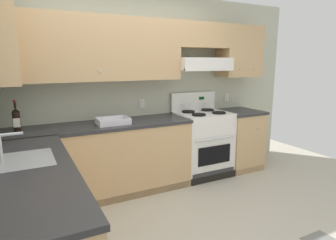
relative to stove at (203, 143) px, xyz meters
name	(u,v)px	position (x,y,z in m)	size (l,w,h in m)	color
ground_plane	(180,237)	(-1.09, -1.25, -0.48)	(7.04, 7.04, 0.00)	#B2AA99
wall_back	(151,74)	(-0.69, 0.27, 1.00)	(4.68, 0.57, 2.55)	#B7BAA3
counter_back_run	(136,155)	(-1.05, -0.01, -0.03)	(3.60, 0.65, 0.91)	tan
counter_left_run	(33,227)	(-2.33, -1.25, -0.02)	(0.63, 1.91, 1.13)	tan
stove	(203,143)	(0.00, 0.00, 0.00)	(0.76, 0.62, 1.20)	white
wine_bottle	(16,119)	(-2.38, 0.02, 0.57)	(0.08, 0.08, 0.34)	black
bowl	(113,122)	(-1.36, -0.07, 0.46)	(0.38, 0.27, 0.08)	silver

